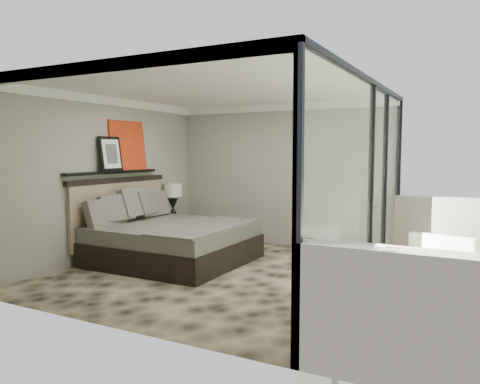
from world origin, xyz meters
The scene contains 12 objects.
floor centered at (0.00, 0.00, 0.00)m, with size 5.00×5.00×0.00m, color black.
ceiling centered at (0.00, 0.00, 2.79)m, with size 4.50×5.00×0.02m, color silver.
back_wall centered at (0.00, 2.49, 1.40)m, with size 4.50×0.02×2.80m, color gray.
left_wall centered at (-2.24, 0.00, 1.40)m, with size 0.02×5.00×2.80m, color gray.
glass_wall centered at (2.25, 0.00, 1.40)m, with size 0.08×5.00×2.80m, color white.
picture_ledge centered at (-2.18, 0.10, 1.50)m, with size 0.12×2.20×0.05m, color black.
bed centered at (-1.12, 0.25, 0.39)m, with size 2.40×2.32×1.33m.
nightstand centered at (-2.00, 1.66, 0.27)m, with size 0.54×0.54×0.54m, color black.
table_lamp centered at (-2.03, 1.65, 0.96)m, with size 0.38×0.38×0.69m.
abstract_canvas centered at (-2.19, 0.51, 1.97)m, with size 0.04×0.90×0.90m, color #B5130F.
framed_print centered at (-2.14, 0.00, 1.82)m, with size 0.03×0.50×0.60m, color black.
lounger centered at (2.94, 0.20, 0.21)m, with size 1.24×1.91×0.69m.
Camera 1 is at (3.64, -6.12, 1.86)m, focal length 35.00 mm.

